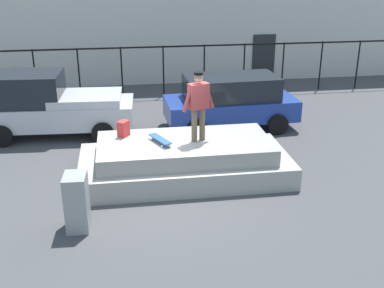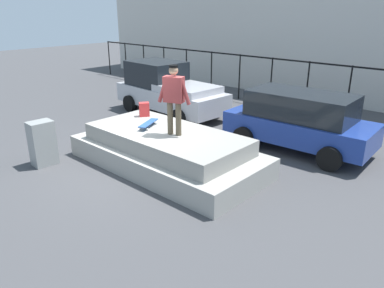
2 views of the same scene
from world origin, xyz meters
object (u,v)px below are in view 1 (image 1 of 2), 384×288
at_px(skateboarder, 198,102).
at_px(skateboard, 160,139).
at_px(car_blue_hatchback_mid, 231,101).
at_px(car_silver_pickup_near, 50,105).
at_px(backpack, 123,129).
at_px(utility_box, 77,202).

distance_m(skateboarder, skateboard, 1.29).
bearing_deg(car_blue_hatchback_mid, car_silver_pickup_near, 178.04).
relative_size(backpack, utility_box, 0.34).
distance_m(skateboarder, car_silver_pickup_near, 5.45).
bearing_deg(skateboarder, utility_box, -143.69).
relative_size(car_silver_pickup_near, car_blue_hatchback_mid, 1.14).
height_order(skateboard, backpack, backpack).
xyz_separation_m(skateboarder, skateboard, (-0.93, -0.02, -0.88)).
bearing_deg(backpack, utility_box, 14.43).
xyz_separation_m(skateboard, backpack, (-0.85, 0.60, 0.10)).
height_order(car_blue_hatchback_mid, utility_box, car_blue_hatchback_mid).
xyz_separation_m(skateboarder, car_blue_hatchback_mid, (1.60, 3.42, -1.04)).
distance_m(backpack, utility_box, 2.87).
bearing_deg(skateboarder, car_silver_pickup_near, 137.65).
bearing_deg(car_blue_hatchback_mid, skateboard, -126.36).
bearing_deg(car_silver_pickup_near, utility_box, -78.29).
xyz_separation_m(skateboarder, utility_box, (-2.79, -2.05, -1.35)).
xyz_separation_m(backpack, utility_box, (-1.00, -2.63, -0.56)).
xyz_separation_m(car_silver_pickup_near, utility_box, (1.17, -5.66, -0.36)).
distance_m(car_blue_hatchback_mid, utility_box, 7.02).
bearing_deg(backpack, car_silver_pickup_near, -109.15).
distance_m(car_silver_pickup_near, utility_box, 5.79).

